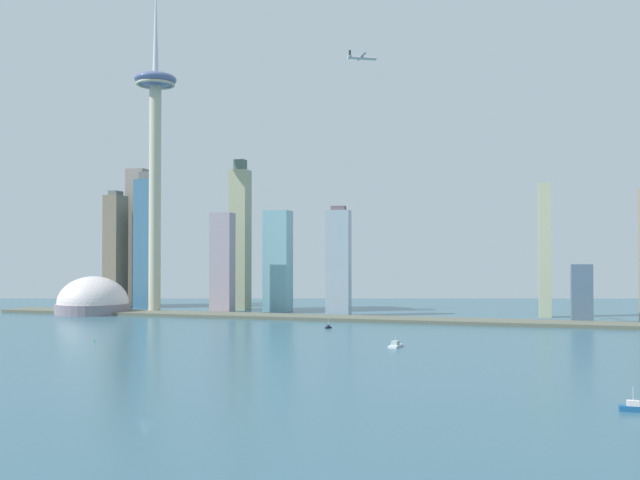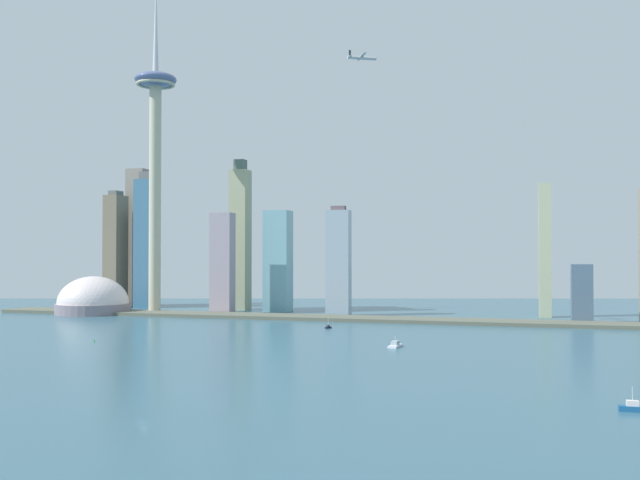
{
  "view_description": "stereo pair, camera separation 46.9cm",
  "coord_description": "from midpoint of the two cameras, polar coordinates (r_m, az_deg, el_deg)",
  "views": [
    {
      "loc": [
        136.65,
        -237.2,
        63.63
      ],
      "look_at": [
        -46.31,
        401.87,
        76.63
      ],
      "focal_mm": 39.54,
      "sensor_mm": 36.0,
      "label": 1
    },
    {
      "loc": [
        137.1,
        -237.07,
        63.63
      ],
      "look_at": [
        -46.31,
        401.87,
        76.63
      ],
      "focal_mm": 39.54,
      "sensor_mm": 36.0,
      "label": 2
    }
  ],
  "objects": [
    {
      "name": "skyscraper_8",
      "position": [
        740.31,
        17.72,
        -0.79
      ],
      "size": [
        12.01,
        13.94,
        134.41
      ],
      "color": "#B2B892",
      "rests_on": "ground"
    },
    {
      "name": "skyscraper_2",
      "position": [
        687.8,
        20.4,
        -4.1
      ],
      "size": [
        18.64,
        17.16,
        54.1
      ],
      "color": "#4A6077",
      "rests_on": "ground"
    },
    {
      "name": "waterfront_pier",
      "position": [
        674.13,
        4.22,
        -6.39
      ],
      "size": [
        807.37,
        41.37,
        3.28
      ],
      "primitive_type": "cube",
      "color": "#5D6152",
      "rests_on": "ground"
    },
    {
      "name": "airplane",
      "position": [
        654.28,
        3.41,
        14.51
      ],
      "size": [
        25.02,
        22.95,
        8.0
      ],
      "rotation": [
        0.0,
        0.0,
        0.49
      ],
      "color": "#B1B7BB"
    },
    {
      "name": "skyscraper_6",
      "position": [
        776.61,
        1.23,
        -1.96
      ],
      "size": [
        14.14,
        12.72,
        107.59
      ],
      "color": "#99C1D3",
      "rests_on": "ground"
    },
    {
      "name": "stadium_dome",
      "position": [
        788.87,
        -17.91,
        -4.97
      ],
      "size": [
        77.68,
        77.68,
        57.76
      ],
      "color": "gray",
      "rests_on": "ground"
    },
    {
      "name": "boat_1",
      "position": [
        604.56,
        0.65,
        -7.06
      ],
      "size": [
        5.01,
        6.56,
        9.25
      ],
      "rotation": [
        0.0,
        0.0,
        4.22
      ],
      "color": "#161834",
      "rests_on": "ground"
    },
    {
      "name": "skyscraper_11",
      "position": [
        806.6,
        -6.5,
        0.18
      ],
      "size": [
        20.08,
        20.33,
        170.99
      ],
      "color": "#A4A782",
      "rests_on": "ground"
    },
    {
      "name": "boat_0",
      "position": [
        317.6,
        23.98,
        -12.28
      ],
      "size": [
        10.75,
        3.9,
        10.03
      ],
      "rotation": [
        0.0,
        0.0,
        0.02
      ],
      "color": "#1A5488",
      "rests_on": "ground"
    },
    {
      "name": "channel_buoy_0",
      "position": [
        537.17,
        -17.81,
        -7.75
      ],
      "size": [
        1.16,
        1.16,
        2.19
      ],
      "primitive_type": "cone",
      "color": "green",
      "rests_on": "ground"
    },
    {
      "name": "boat_2",
      "position": [
        487.78,
        6.09,
        -8.43
      ],
      "size": [
        7.82,
        16.76,
        7.78
      ],
      "rotation": [
        0.0,
        0.0,
        4.6
      ],
      "color": "white",
      "rests_on": "ground"
    },
    {
      "name": "skyscraper_9",
      "position": [
        723.4,
        1.48,
        -1.8
      ],
      "size": [
        24.33,
        14.09,
        112.83
      ],
      "color": "#95A6B5",
      "rests_on": "ground"
    },
    {
      "name": "ground_plane",
      "position": [
        281.09,
        -14.08,
        -14.17
      ],
      "size": [
        6000.0,
        6000.0,
        0.0
      ],
      "primitive_type": "plane",
      "color": "#355D6F"
    },
    {
      "name": "observation_tower",
      "position": [
        785.32,
        -13.21,
        8.25
      ],
      "size": [
        44.95,
        44.95,
        364.81
      ],
      "color": "#BFBA9D",
      "rests_on": "ground"
    },
    {
      "name": "skyscraper_4",
      "position": [
        750.87,
        -7.93,
        -1.89
      ],
      "size": [
        23.01,
        16.22,
        106.8
      ],
      "color": "#9D8F9C",
      "rests_on": "ground"
    },
    {
      "name": "skyscraper_1",
      "position": [
        894.63,
        -14.61,
        0.22
      ],
      "size": [
        23.77,
        17.05,
        168.01
      ],
      "color": "gray",
      "rests_on": "ground"
    },
    {
      "name": "skyscraper_0",
      "position": [
        779.83,
        -3.45,
        -1.7
      ],
      "size": [
        27.73,
        23.69,
        111.33
      ],
      "color": "#76ACB8",
      "rests_on": "ground"
    },
    {
      "name": "skyscraper_5",
      "position": [
        872.58,
        -16.25,
        -0.82
      ],
      "size": [
        18.51,
        26.48,
        138.48
      ],
      "color": "#786D58",
      "rests_on": "ground"
    },
    {
      "name": "skyscraper_7",
      "position": [
        857.67,
        -13.9,
        -0.16
      ],
      "size": [
        24.3,
        19.71,
        160.66
      ],
      "color": "teal",
      "rests_on": "ground"
    }
  ]
}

